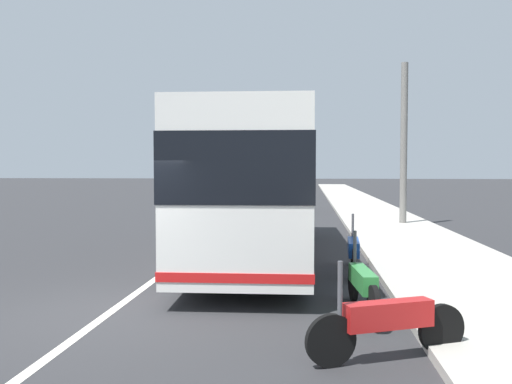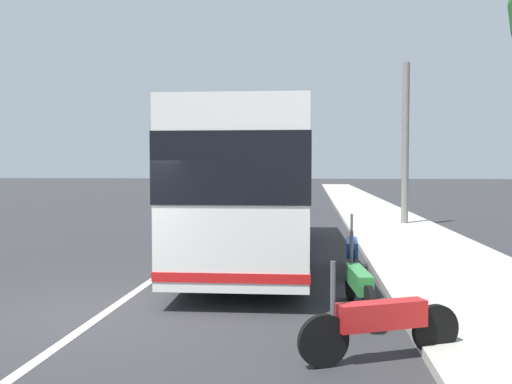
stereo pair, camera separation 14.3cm
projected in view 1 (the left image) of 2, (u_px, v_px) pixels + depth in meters
The scene contains 10 objects.
ground_plane at pixel (109, 313), 8.63m from camera, with size 220.00×220.00×0.00m, color #2D2D30.
sidewalk_curb at pixel (405, 236), 17.93m from camera, with size 110.00×3.60×0.14m, color #B2ADA3.
lane_divider_line at pixel (215, 235), 18.57m from camera, with size 110.00×0.16×0.01m, color silver.
coach_bus at pixel (258, 181), 14.15m from camera, with size 11.59×2.92×3.60m.
motorcycle_far_end at pixel (387, 323), 6.49m from camera, with size 0.92×2.05×1.27m.
motorcycle_angled at pixel (362, 285), 8.59m from camera, with size 2.33×0.36×1.28m.
motorcycle_nearest_curb at pixel (353, 251), 11.95m from camera, with size 2.34×0.31×1.29m.
car_behind_bus at pixel (276, 198), 28.86m from camera, with size 4.67×2.16×1.55m.
car_oncoming at pixel (236, 189), 42.06m from camera, with size 4.57×1.92×1.51m.
utility_pole at pixel (404, 145), 21.40m from camera, with size 0.28×0.28×6.63m, color slate.
Camera 1 is at (-8.26, -3.22, 2.38)m, focal length 37.01 mm.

